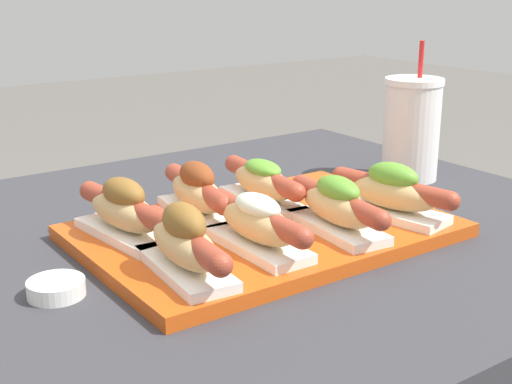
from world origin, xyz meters
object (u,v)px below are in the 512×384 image
object	(u,v)px
hot_dog_1	(257,223)
hot_dog_2	(337,206)
hot_dog_5	(197,192)
hot_dog_6	(263,183)
hot_dog_4	(125,211)
drink_cup	(412,129)
serving_tray	(265,231)
sauce_bowl	(56,287)
hot_dog_3	(392,192)
hot_dog_0	(185,243)

from	to	relation	value
hot_dog_1	hot_dog_2	distance (m)	0.12
hot_dog_5	hot_dog_6	world-z (taller)	hot_dog_5
hot_dog_1	hot_dog_6	xyz separation A→B (m)	(0.11, 0.14, -0.00)
hot_dog_4	drink_cup	bearing A→B (deg)	2.67
serving_tray	hot_dog_6	xyz separation A→B (m)	(0.05, 0.07, 0.04)
sauce_bowl	drink_cup	size ratio (longest dim) A/B	0.27
hot_dog_1	hot_dog_3	bearing A→B (deg)	-1.89
sauce_bowl	hot_dog_1	bearing A→B (deg)	-12.43
hot_dog_2	sauce_bowl	world-z (taller)	hot_dog_2
hot_dog_0	drink_cup	size ratio (longest dim) A/B	0.86
serving_tray	hot_dog_0	size ratio (longest dim) A/B	2.38
serving_tray	hot_dog_2	world-z (taller)	hot_dog_2
hot_dog_3	hot_dog_4	xyz separation A→B (m)	(-0.33, 0.14, 0.00)
hot_dog_3	hot_dog_5	size ratio (longest dim) A/B	0.99
sauce_bowl	hot_dog_6	bearing A→B (deg)	14.13
hot_dog_4	drink_cup	size ratio (longest dim) A/B	0.85
hot_dog_2	sauce_bowl	distance (m)	0.36
hot_dog_5	hot_dog_6	xyz separation A→B (m)	(0.10, -0.01, -0.00)
hot_dog_3	hot_dog_4	bearing A→B (deg)	157.53
hot_dog_6	sauce_bowl	distance (m)	0.35
hot_dog_3	hot_dog_4	world-z (taller)	hot_dog_4
hot_dog_0	hot_dog_5	world-z (taller)	hot_dog_0
drink_cup	hot_dog_4	bearing A→B (deg)	-177.33
hot_dog_1	hot_dog_4	world-z (taller)	hot_dog_4
hot_dog_2	drink_cup	bearing A→B (deg)	27.88
hot_dog_0	hot_dog_5	size ratio (longest dim) A/B	1.00
hot_dog_2	sauce_bowl	size ratio (longest dim) A/B	3.14
hot_dog_1	hot_dog_3	distance (m)	0.22
hot_dog_4	hot_dog_6	size ratio (longest dim) A/B	1.00
hot_dog_1	hot_dog_6	distance (m)	0.17
hot_dog_4	hot_dog_6	distance (m)	0.22
serving_tray	hot_dog_1	distance (m)	0.10
hot_dog_2	hot_dog_4	xyz separation A→B (m)	(-0.23, 0.14, 0.00)
hot_dog_2	hot_dog_6	size ratio (longest dim) A/B	1.00
drink_cup	serving_tray	bearing A→B (deg)	-166.45
drink_cup	hot_dog_5	bearing A→B (deg)	-178.73
hot_dog_0	hot_dog_6	bearing A→B (deg)	34.89
hot_dog_2	drink_cup	world-z (taller)	drink_cup
hot_dog_4	hot_dog_6	bearing A→B (deg)	1.80
hot_dog_1	drink_cup	distance (m)	0.45
hot_dog_1	drink_cup	size ratio (longest dim) A/B	0.86
hot_dog_4	hot_dog_5	size ratio (longest dim) A/B	1.00
hot_dog_6	hot_dog_1	bearing A→B (deg)	-127.87
hot_dog_6	drink_cup	distance (m)	0.32
hot_dog_0	hot_dog_1	size ratio (longest dim) A/B	1.00
hot_dog_1	sauce_bowl	size ratio (longest dim) A/B	3.16
hot_dog_5	hot_dog_3	bearing A→B (deg)	-35.24
hot_dog_6	drink_cup	world-z (taller)	drink_cup
hot_dog_1	hot_dog_0	bearing A→B (deg)	-173.64
hot_dog_1	sauce_bowl	bearing A→B (deg)	167.57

